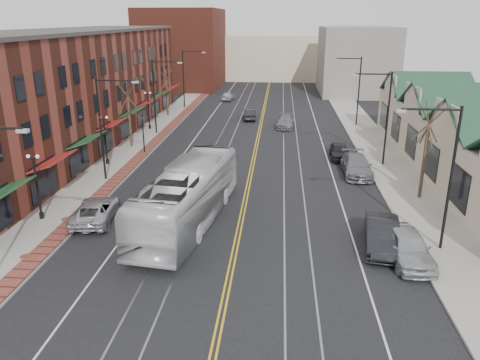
% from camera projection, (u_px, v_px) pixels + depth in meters
% --- Properties ---
extents(ground, '(160.00, 160.00, 0.00)m').
position_uv_depth(ground, '(225.00, 301.00, 21.60)').
color(ground, black).
rests_on(ground, ground).
extents(sidewalk_left, '(4.00, 120.00, 0.15)m').
position_uv_depth(sidewalk_left, '(117.00, 165.00, 41.38)').
color(sidewalk_left, gray).
rests_on(sidewalk_left, ground).
extents(sidewalk_right, '(4.00, 120.00, 0.15)m').
position_uv_depth(sidewalk_right, '(393.00, 172.00, 39.43)').
color(sidewalk_right, gray).
rests_on(sidewalk_right, ground).
extents(building_left, '(10.00, 50.00, 11.00)m').
position_uv_depth(building_left, '(67.00, 91.00, 46.76)').
color(building_left, maroon).
rests_on(building_left, ground).
extents(building_right, '(8.00, 36.00, 4.60)m').
position_uv_depth(building_right, '(471.00, 148.00, 38.21)').
color(building_right, '#B7A78C').
rests_on(building_right, ground).
extents(backdrop_left, '(14.00, 18.00, 14.00)m').
position_uv_depth(backdrop_left, '(183.00, 49.00, 86.50)').
color(backdrop_left, maroon).
rests_on(backdrop_left, ground).
extents(backdrop_mid, '(22.00, 14.00, 9.00)m').
position_uv_depth(backdrop_mid, '(271.00, 57.00, 100.14)').
color(backdrop_mid, '#B7A78C').
rests_on(backdrop_mid, ground).
extents(backdrop_right, '(12.00, 16.00, 11.00)m').
position_uv_depth(backdrop_right, '(356.00, 61.00, 79.76)').
color(backdrop_right, slate).
rests_on(backdrop_right, ground).
extents(streetlight_l_1, '(3.33, 0.25, 8.00)m').
position_uv_depth(streetlight_l_1, '(106.00, 119.00, 35.91)').
color(streetlight_l_1, black).
rests_on(streetlight_l_1, sidewalk_left).
extents(streetlight_l_2, '(3.33, 0.25, 8.00)m').
position_uv_depth(streetlight_l_2, '(158.00, 89.00, 50.97)').
color(streetlight_l_2, black).
rests_on(streetlight_l_2, sidewalk_left).
extents(streetlight_l_3, '(3.33, 0.25, 8.00)m').
position_uv_depth(streetlight_l_3, '(186.00, 73.00, 66.04)').
color(streetlight_l_3, black).
rests_on(streetlight_l_3, sidewalk_left).
extents(streetlight_r_0, '(3.33, 0.25, 8.00)m').
position_uv_depth(streetlight_r_0, '(444.00, 165.00, 24.70)').
color(streetlight_r_0, black).
rests_on(streetlight_r_0, sidewalk_right).
extents(streetlight_r_1, '(3.33, 0.25, 8.00)m').
position_uv_depth(streetlight_r_1, '(383.00, 109.00, 39.76)').
color(streetlight_r_1, black).
rests_on(streetlight_r_1, sidewalk_right).
extents(streetlight_r_2, '(3.33, 0.25, 8.00)m').
position_uv_depth(streetlight_r_2, '(355.00, 84.00, 54.83)').
color(streetlight_r_2, black).
rests_on(streetlight_r_2, sidewalk_right).
extents(lamppost_l_1, '(0.84, 0.28, 4.27)m').
position_uv_depth(lamppost_l_1, '(38.00, 188.00, 29.45)').
color(lamppost_l_1, black).
rests_on(lamppost_l_1, sidewalk_left).
extents(lamppost_l_2, '(0.84, 0.28, 4.27)m').
position_uv_depth(lamppost_l_2, '(105.00, 141.00, 40.75)').
color(lamppost_l_2, black).
rests_on(lamppost_l_2, sidewalk_left).
extents(lamppost_l_3, '(0.84, 0.28, 4.27)m').
position_uv_depth(lamppost_l_3, '(149.00, 111.00, 53.92)').
color(lamppost_l_3, black).
rests_on(lamppost_l_3, sidewalk_left).
extents(tree_left_near, '(1.78, 1.37, 6.48)m').
position_uv_depth(tree_left_near, '(129.00, 113.00, 45.94)').
color(tree_left_near, '#382B21').
rests_on(tree_left_near, sidewalk_left).
extents(tree_left_far, '(1.66, 1.28, 6.02)m').
position_uv_depth(tree_left_far, '(167.00, 92.00, 61.08)').
color(tree_left_far, '#382B21').
rests_on(tree_left_far, sidewalk_left).
extents(tree_right_mid, '(1.90, 1.46, 6.93)m').
position_uv_depth(tree_right_mid, '(426.00, 149.00, 32.53)').
color(tree_right_mid, '#382B21').
rests_on(tree_right_mid, sidewalk_right).
extents(manhole_mid, '(0.60, 0.60, 0.02)m').
position_uv_depth(manhole_mid, '(26.00, 256.00, 25.28)').
color(manhole_mid, '#592D19').
rests_on(manhole_mid, sidewalk_left).
extents(manhole_far, '(0.60, 0.60, 0.02)m').
position_uv_depth(manhole_far, '(66.00, 219.00, 29.99)').
color(manhole_far, '#592D19').
rests_on(manhole_far, sidewalk_left).
extents(traffic_signal, '(0.18, 0.15, 3.80)m').
position_uv_depth(traffic_signal, '(143.00, 130.00, 44.29)').
color(traffic_signal, black).
rests_on(traffic_signal, sidewalk_left).
extents(transit_bus, '(4.93, 13.71, 3.73)m').
position_uv_depth(transit_bus, '(188.00, 196.00, 29.17)').
color(transit_bus, silver).
rests_on(transit_bus, ground).
extents(parked_suv, '(3.03, 5.42, 1.43)m').
position_uv_depth(parked_suv, '(95.00, 210.00, 29.89)').
color(parked_suv, '#AFB0B7').
rests_on(parked_suv, ground).
extents(parked_car_a, '(2.28, 5.05, 1.68)m').
position_uv_depth(parked_car_a, '(408.00, 246.00, 24.92)').
color(parked_car_a, '#A6A8AD').
rests_on(parked_car_a, ground).
extents(parked_car_b, '(2.44, 5.24, 1.66)m').
position_uv_depth(parked_car_b, '(382.00, 235.00, 26.25)').
color(parked_car_b, black).
rests_on(parked_car_b, ground).
extents(parked_car_c, '(2.26, 5.51, 1.59)m').
position_uv_depth(parked_car_c, '(357.00, 166.00, 38.70)').
color(parked_car_c, slate).
rests_on(parked_car_c, ground).
extents(parked_car_d, '(1.82, 4.26, 1.44)m').
position_uv_depth(parked_car_d, '(340.00, 151.00, 43.27)').
color(parked_car_d, black).
rests_on(parked_car_d, ground).
extents(distant_car_left, '(1.85, 4.26, 1.36)m').
position_uv_depth(distant_car_left, '(249.00, 114.00, 59.90)').
color(distant_car_left, black).
rests_on(distant_car_left, ground).
extents(distant_car_right, '(2.20, 4.89, 1.39)m').
position_uv_depth(distant_car_right, '(285.00, 122.00, 55.68)').
color(distant_car_right, slate).
rests_on(distant_car_right, ground).
extents(distant_car_far, '(1.96, 4.18, 1.38)m').
position_uv_depth(distant_car_far, '(228.00, 96.00, 74.02)').
color(distant_car_far, '#ADB1B5').
rests_on(distant_car_far, ground).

